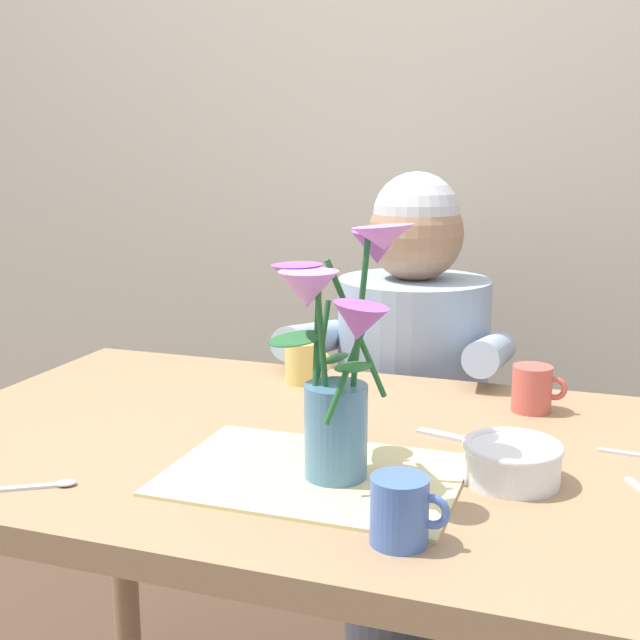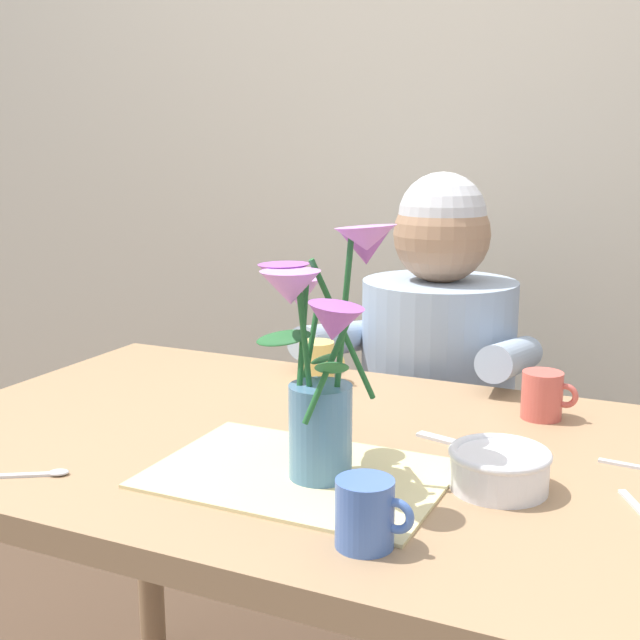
# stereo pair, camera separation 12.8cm
# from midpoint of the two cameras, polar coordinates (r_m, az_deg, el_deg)

# --- Properties ---
(wood_panel_backdrop) EXTENTS (4.00, 0.10, 2.50)m
(wood_panel_backdrop) POSITION_cam_midpoint_polar(r_m,az_deg,el_deg) (2.22, 12.06, 13.42)
(wood_panel_backdrop) COLOR beige
(wood_panel_backdrop) RESTS_ON ground_plane
(dining_table) EXTENTS (1.20, 0.80, 0.74)m
(dining_table) POSITION_cam_midpoint_polar(r_m,az_deg,el_deg) (1.33, 0.39, -12.02)
(dining_table) COLOR #9E7A56
(dining_table) RESTS_ON ground_plane
(seated_person) EXTENTS (0.45, 0.47, 1.14)m
(seated_person) POSITION_cam_midpoint_polar(r_m,az_deg,el_deg) (1.89, 10.02, -7.47)
(seated_person) COLOR #4C4C56
(seated_person) RESTS_ON ground_plane
(striped_placemat) EXTENTS (0.40, 0.28, 0.00)m
(striped_placemat) POSITION_cam_midpoint_polar(r_m,az_deg,el_deg) (1.15, 1.78, -10.78)
(striped_placemat) COLOR beige
(striped_placemat) RESTS_ON dining_table
(flower_vase) EXTENTS (0.22, 0.24, 0.35)m
(flower_vase) POSITION_cam_midpoint_polar(r_m,az_deg,el_deg) (1.08, 3.51, -2.05)
(flower_vase) COLOR teal
(flower_vase) RESTS_ON dining_table
(ceramic_bowl) EXTENTS (0.14, 0.14, 0.06)m
(ceramic_bowl) POSITION_cam_midpoint_polar(r_m,az_deg,el_deg) (1.13, 15.67, -9.98)
(ceramic_bowl) COLOR white
(ceramic_bowl) RESTS_ON dining_table
(dinner_knife) EXTENTS (0.19, 0.07, 0.00)m
(dinner_knife) POSITION_cam_midpoint_polar(r_m,az_deg,el_deg) (1.28, 13.47, -8.70)
(dinner_knife) COLOR silver
(dinner_knife) RESTS_ON dining_table
(ceramic_mug) EXTENTS (0.09, 0.07, 0.08)m
(ceramic_mug) POSITION_cam_midpoint_polar(r_m,az_deg,el_deg) (0.95, 7.20, -13.35)
(ceramic_mug) COLOR #476BB7
(ceramic_mug) RESTS_ON dining_table
(coffee_cup) EXTENTS (0.09, 0.07, 0.08)m
(coffee_cup) POSITION_cam_midpoint_polar(r_m,az_deg,el_deg) (1.57, 2.16, -2.98)
(coffee_cup) COLOR #E5C666
(coffee_cup) RESTS_ON dining_table
(tea_cup) EXTENTS (0.09, 0.07, 0.08)m
(tea_cup) POSITION_cam_midpoint_polar(r_m,az_deg,el_deg) (1.43, 17.85, -5.07)
(tea_cup) COLOR #CC564C
(tea_cup) RESTS_ON dining_table
(spoon_2) EXTENTS (0.11, 0.07, 0.01)m
(spoon_2) POSITION_cam_midpoint_polar(r_m,az_deg,el_deg) (1.19, -16.14, -10.36)
(spoon_2) COLOR silver
(spoon_2) RESTS_ON dining_table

